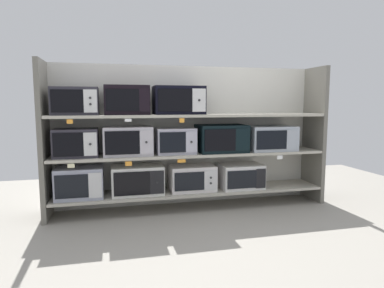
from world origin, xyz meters
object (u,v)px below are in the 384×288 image
microwave_8 (269,138)px  microwave_4 (76,143)px  microwave_2 (192,178)px  microwave_10 (127,100)px  microwave_7 (221,138)px  microwave_11 (179,100)px  microwave_0 (80,182)px  microwave_3 (240,176)px  microwave_6 (175,141)px  microwave_9 (75,101)px  microwave_1 (137,180)px  microwave_5 (128,141)px

microwave_8 → microwave_4: bearing=-180.0°
microwave_2 → microwave_10: size_ratio=1.10×
microwave_7 → microwave_11: size_ratio=1.01×
microwave_0 → microwave_3: 1.84m
microwave_6 → microwave_11: microwave_11 is taller
microwave_6 → microwave_8: microwave_8 is taller
microwave_10 → microwave_7: bearing=-0.0°
microwave_6 → microwave_7: (0.55, 0.00, 0.01)m
microwave_7 → microwave_4: bearing=-180.0°
microwave_3 → microwave_8: size_ratio=0.87×
microwave_3 → microwave_9: 2.05m
microwave_2 → microwave_10: 1.15m
microwave_2 → microwave_11: bearing=-179.9°
microwave_7 → microwave_10: size_ratio=1.18×
microwave_10 → microwave_9: bearing=-180.0°
microwave_8 → microwave_3: bearing=180.0°
microwave_8 → microwave_0: bearing=180.0°
microwave_10 → microwave_8: bearing=-0.0°
microwave_6 → microwave_7: size_ratio=0.78×
microwave_1 → microwave_11: microwave_11 is taller
microwave_5 → microwave_6: size_ratio=1.20×
microwave_1 → microwave_2: microwave_1 is taller
microwave_0 → microwave_10: (0.52, 0.00, 0.88)m
microwave_6 → microwave_9: 1.15m
microwave_4 → microwave_11: microwave_11 is taller
microwave_10 → microwave_3: bearing=-0.0°
microwave_0 → microwave_1: microwave_0 is taller
microwave_0 → microwave_9: (-0.01, -0.00, 0.87)m
microwave_8 → microwave_9: 2.27m
microwave_5 → microwave_0: bearing=180.0°
microwave_7 → microwave_1: bearing=-180.0°
microwave_6 → microwave_9: (-1.06, -0.00, 0.44)m
microwave_10 → microwave_0: bearing=-180.0°
microwave_5 → microwave_7: 1.08m
microwave_4 → microwave_6: microwave_4 is taller
microwave_7 → microwave_9: bearing=-180.0°
microwave_0 → microwave_9: bearing=-178.7°
microwave_2 → microwave_4: microwave_4 is taller
microwave_9 → microwave_11: microwave_11 is taller
microwave_1 → microwave_10: 0.89m
microwave_0 → microwave_3: bearing=0.0°
microwave_0 → microwave_10: 1.02m
microwave_0 → microwave_11: (1.09, -0.00, 0.88)m
microwave_6 → microwave_7: microwave_7 is taller
microwave_0 → microwave_4: microwave_4 is taller
microwave_2 → microwave_8: size_ratio=0.91×
microwave_0 → microwave_2: size_ratio=0.95×
microwave_1 → microwave_9: (-0.63, 0.00, 0.87)m
microwave_9 → microwave_11: (1.10, 0.00, 0.01)m
microwave_10 → microwave_11: (0.57, -0.00, -0.00)m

